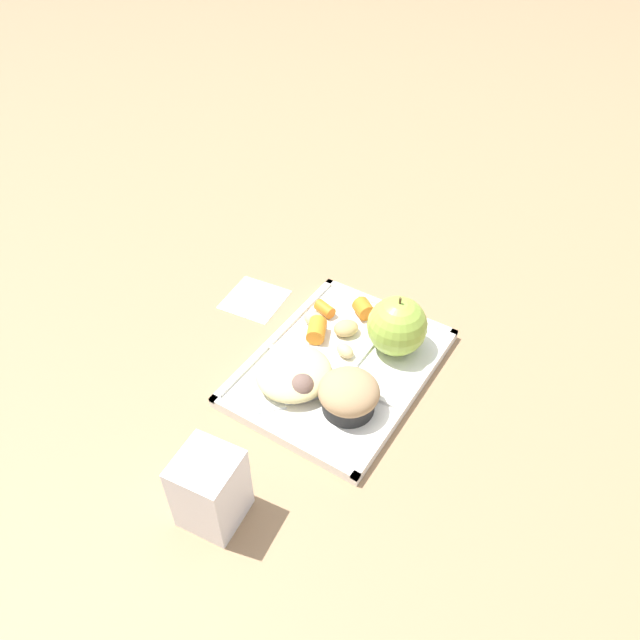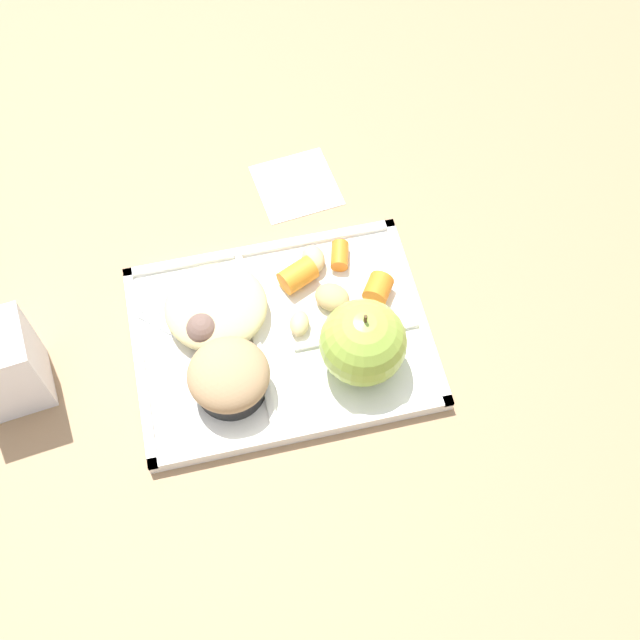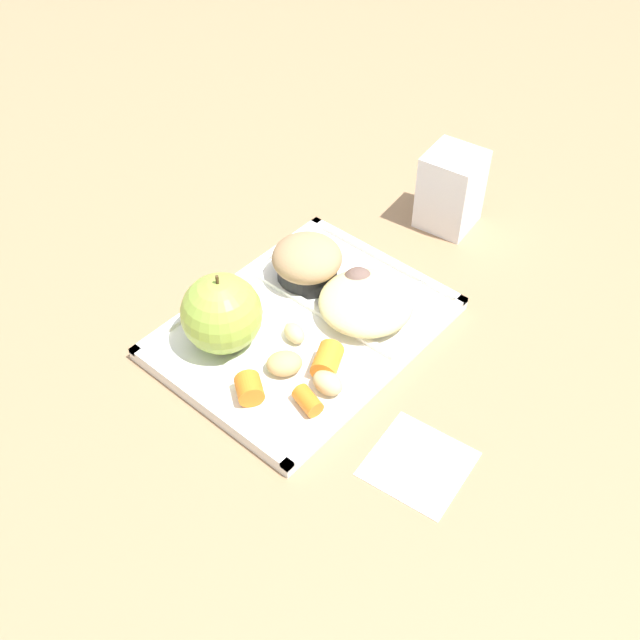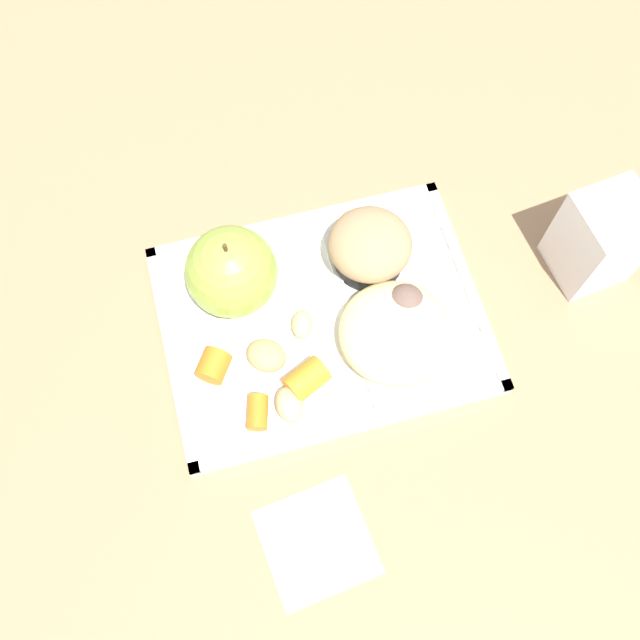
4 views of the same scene
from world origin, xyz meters
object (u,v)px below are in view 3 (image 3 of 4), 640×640
green_apple (222,314)px  plastic_fork (370,291)px  lunch_tray (304,329)px  bran_muffin (307,262)px  milk_carton (451,190)px

green_apple → plastic_fork: (0.17, -0.07, -0.04)m
green_apple → plastic_fork: 0.19m
lunch_tray → bran_muffin: (0.06, 0.05, 0.03)m
lunch_tray → bran_muffin: bran_muffin is taller
lunch_tray → milk_carton: bearing=-1.3°
lunch_tray → green_apple: bearing=146.6°
milk_carton → plastic_fork: bearing=177.7°
milk_carton → green_apple: bearing=164.1°
bran_muffin → milk_carton: 0.22m
green_apple → milk_carton: size_ratio=0.94×
bran_muffin → milk_carton: bearing=-14.6°
lunch_tray → green_apple: 0.10m
plastic_fork → milk_carton: 0.18m
lunch_tray → plastic_fork: lunch_tray is taller
green_apple → bran_muffin: green_apple is taller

